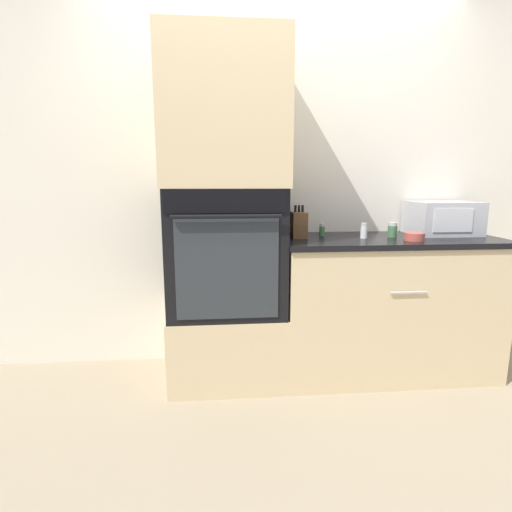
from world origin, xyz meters
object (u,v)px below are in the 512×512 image
(condiment_jar_far, at_px, (322,230))
(condiment_jar_near, at_px, (364,231))
(bowl, at_px, (414,237))
(wall_oven, at_px, (226,250))
(condiment_jar_mid, at_px, (393,230))
(microwave, at_px, (442,218))
(knife_block, at_px, (299,225))

(condiment_jar_far, bearing_deg, condiment_jar_near, -28.24)
(condiment_jar_far, bearing_deg, bowl, -25.74)
(wall_oven, bearing_deg, bowl, -7.28)
(bowl, relative_size, condiment_jar_mid, 1.27)
(microwave, relative_size, condiment_jar_near, 4.33)
(bowl, distance_m, condiment_jar_near, 0.30)
(knife_block, bearing_deg, condiment_jar_far, 20.97)
(microwave, bearing_deg, wall_oven, -175.38)
(knife_block, height_order, condiment_jar_near, knife_block)
(knife_block, relative_size, condiment_jar_far, 2.51)
(microwave, distance_m, knife_block, 1.02)
(knife_block, distance_m, condiment_jar_far, 0.19)
(condiment_jar_near, xyz_separation_m, condiment_jar_mid, (0.21, 0.04, -0.00))
(condiment_jar_mid, bearing_deg, wall_oven, -179.46)
(wall_oven, height_order, microwave, wall_oven)
(wall_oven, relative_size, condiment_jar_near, 7.92)
(microwave, xyz_separation_m, condiment_jar_far, (-0.84, -0.02, -0.07))
(knife_block, relative_size, bowl, 1.72)
(wall_oven, bearing_deg, condiment_jar_far, 8.99)
(knife_block, height_order, condiment_jar_mid, knife_block)
(bowl, xyz_separation_m, condiment_jar_near, (-0.28, 0.12, 0.02))
(wall_oven, height_order, condiment_jar_far, wall_oven)
(condiment_jar_mid, bearing_deg, knife_block, 177.64)
(knife_block, xyz_separation_m, bowl, (0.69, -0.18, -0.06))
(bowl, bearing_deg, condiment_jar_mid, 114.19)
(condiment_jar_near, relative_size, condiment_jar_mid, 1.02)
(wall_oven, bearing_deg, microwave, 4.62)
(wall_oven, xyz_separation_m, condiment_jar_mid, (1.09, 0.01, 0.11))
(bowl, height_order, condiment_jar_near, condiment_jar_near)
(microwave, bearing_deg, condiment_jar_far, -178.73)
(condiment_jar_near, height_order, condiment_jar_mid, condiment_jar_near)
(microwave, height_order, condiment_jar_near, microwave)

